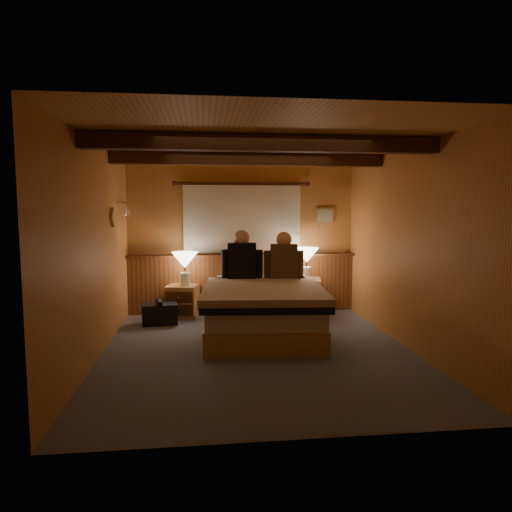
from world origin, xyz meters
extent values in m
plane|color=#484C55|center=(0.00, 0.00, 0.00)|extent=(4.20, 4.20, 0.00)
plane|color=tan|center=(0.00, 0.00, 2.40)|extent=(4.20, 4.20, 0.00)
plane|color=#CE934A|center=(0.00, 2.10, 1.20)|extent=(3.60, 0.00, 3.60)
plane|color=#CE934A|center=(-1.80, 0.00, 1.20)|extent=(0.00, 4.20, 4.20)
plane|color=#CE934A|center=(1.80, 0.00, 1.20)|extent=(0.00, 4.20, 4.20)
plane|color=#CE934A|center=(0.00, -2.10, 1.20)|extent=(3.60, 0.00, 3.60)
cube|color=brown|center=(0.00, 2.04, 0.45)|extent=(3.60, 0.12, 0.90)
cube|color=brown|center=(0.00, 1.98, 0.92)|extent=(3.60, 0.22, 0.04)
cylinder|color=#492712|center=(0.00, 2.02, 2.05)|extent=(2.10, 0.05, 0.05)
sphere|color=#492712|center=(-1.05, 2.02, 2.05)|extent=(0.08, 0.08, 0.08)
sphere|color=#492712|center=(1.05, 2.02, 2.05)|extent=(0.08, 0.08, 0.08)
cube|color=beige|center=(0.00, 2.03, 1.50)|extent=(1.85, 0.08, 1.05)
cube|color=#492712|center=(0.00, -0.60, 2.31)|extent=(3.60, 0.15, 0.16)
cube|color=#492712|center=(0.00, 0.90, 2.31)|extent=(3.60, 0.15, 0.16)
cylinder|color=silver|center=(-1.74, 1.60, 1.75)|extent=(0.03, 0.55, 0.03)
torus|color=silver|center=(-1.71, 1.45, 1.63)|extent=(0.01, 0.21, 0.21)
torus|color=silver|center=(-1.71, 1.68, 1.63)|extent=(0.01, 0.21, 0.21)
cube|color=tan|center=(1.35, 2.08, 1.55)|extent=(0.30, 0.03, 0.25)
cube|color=beige|center=(1.35, 2.06, 1.55)|extent=(0.24, 0.01, 0.19)
cube|color=#AD794A|center=(0.15, 0.64, 0.14)|extent=(1.59, 2.02, 0.29)
cube|color=silver|center=(0.15, 0.64, 0.40)|extent=(1.54, 1.98, 0.23)
cube|color=black|center=(0.13, 0.40, 0.54)|extent=(1.61, 1.64, 0.08)
cube|color=#CD8D91|center=(0.14, 0.52, 0.61)|extent=(1.67, 1.84, 0.11)
cube|color=silver|center=(-0.15, 1.41, 0.59)|extent=(0.60, 0.37, 0.15)
cube|color=silver|center=(0.57, 1.35, 0.59)|extent=(0.60, 0.37, 0.15)
cube|color=#AD794A|center=(-0.95, 1.78, 0.25)|extent=(0.52, 0.49, 0.50)
cube|color=brown|center=(-0.99, 1.59, 0.35)|extent=(0.40, 0.10, 0.17)
cube|color=brown|center=(-0.99, 1.59, 0.15)|extent=(0.40, 0.10, 0.17)
cylinder|color=silver|center=(-0.99, 1.59, 0.35)|extent=(0.04, 0.04, 0.03)
cylinder|color=silver|center=(-0.99, 1.59, 0.15)|extent=(0.04, 0.04, 0.03)
cube|color=#AD794A|center=(0.91, 1.67, 0.29)|extent=(0.61, 0.57, 0.58)
cube|color=brown|center=(0.86, 1.44, 0.41)|extent=(0.47, 0.12, 0.20)
cube|color=brown|center=(0.86, 1.44, 0.17)|extent=(0.47, 0.12, 0.20)
cylinder|color=silver|center=(0.86, 1.44, 0.41)|extent=(0.04, 0.04, 0.03)
cylinder|color=silver|center=(0.86, 1.44, 0.17)|extent=(0.04, 0.04, 0.03)
cylinder|color=white|center=(-0.90, 1.74, 0.59)|extent=(0.15, 0.15, 0.20)
cylinder|color=silver|center=(-0.90, 1.74, 0.72)|extent=(0.03, 0.03, 0.11)
cone|color=#FFEAC6|center=(-0.90, 1.74, 0.89)|extent=(0.39, 0.39, 0.24)
cylinder|color=white|center=(0.96, 1.66, 0.67)|extent=(0.14, 0.14, 0.18)
cylinder|color=silver|center=(0.96, 1.66, 0.80)|extent=(0.02, 0.02, 0.10)
cone|color=#FFEAC6|center=(0.96, 1.66, 0.95)|extent=(0.37, 0.37, 0.23)
cube|color=black|center=(-0.07, 1.31, 0.90)|extent=(0.42, 0.27, 0.53)
cylinder|color=black|center=(-0.30, 1.34, 0.86)|extent=(0.13, 0.13, 0.42)
cylinder|color=black|center=(0.16, 1.29, 0.86)|extent=(0.13, 0.13, 0.42)
sphere|color=tan|center=(-0.07, 1.31, 1.24)|extent=(0.23, 0.23, 0.23)
cube|color=#4F361F|center=(0.53, 1.28, 0.89)|extent=(0.42, 0.28, 0.51)
cylinder|color=#4F361F|center=(0.31, 1.31, 0.85)|extent=(0.12, 0.12, 0.41)
cylinder|color=#4F361F|center=(0.76, 1.25, 0.85)|extent=(0.12, 0.12, 0.41)
sphere|color=tan|center=(0.53, 1.28, 1.22)|extent=(0.23, 0.23, 0.23)
cube|color=black|center=(-1.26, 1.39, 0.15)|extent=(0.53, 0.36, 0.30)
cylinder|color=black|center=(-1.26, 1.39, 0.31)|extent=(0.12, 0.30, 0.08)
camera|label=1|loc=(-0.63, -5.18, 1.67)|focal=32.00mm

